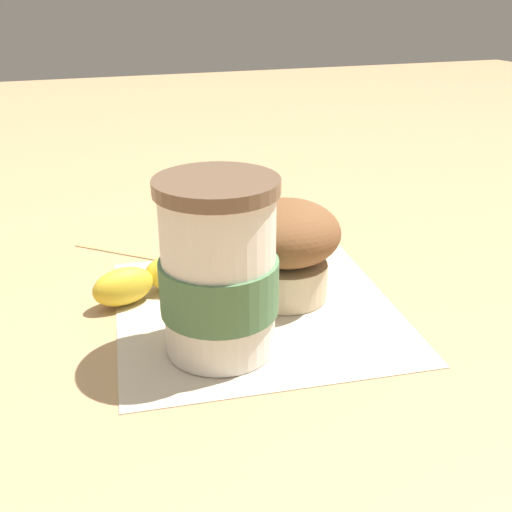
% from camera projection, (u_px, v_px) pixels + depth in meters
% --- Properties ---
extents(ground_plane, '(3.00, 3.00, 0.00)m').
position_uv_depth(ground_plane, '(256.00, 309.00, 0.50)').
color(ground_plane, tan).
extents(paper_napkin, '(0.25, 0.25, 0.00)m').
position_uv_depth(paper_napkin, '(256.00, 308.00, 0.50)').
color(paper_napkin, beige).
rests_on(paper_napkin, ground_plane).
extents(coffee_cup, '(0.09, 0.09, 0.13)m').
position_uv_depth(coffee_cup, '(219.00, 271.00, 0.42)').
color(coffee_cup, silver).
rests_on(coffee_cup, paper_napkin).
extents(muffin, '(0.09, 0.09, 0.09)m').
position_uv_depth(muffin, '(286.00, 246.00, 0.50)').
color(muffin, beige).
rests_on(muffin, paper_napkin).
extents(banana, '(0.05, 0.16, 0.03)m').
position_uv_depth(banana, '(182.00, 274.00, 0.52)').
color(banana, gold).
rests_on(banana, paper_napkin).
extents(wooden_stirrer, '(0.08, 0.09, 0.00)m').
position_uv_depth(wooden_stirrer, '(122.00, 252.00, 0.60)').
color(wooden_stirrer, tan).
rests_on(wooden_stirrer, ground_plane).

